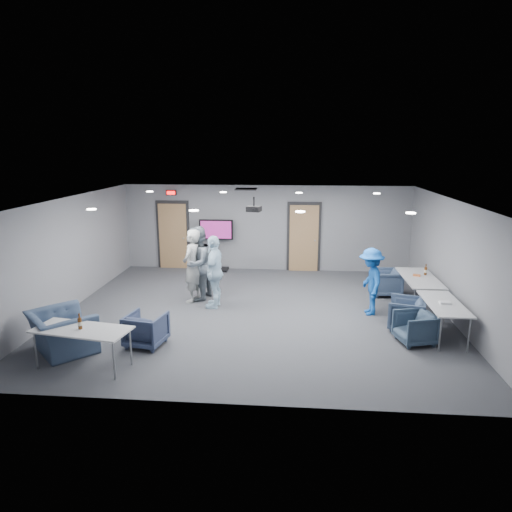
# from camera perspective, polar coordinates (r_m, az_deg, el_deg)

# --- Properties ---
(floor) EXTENTS (9.00, 9.00, 0.00)m
(floor) POSITION_cam_1_polar(r_m,az_deg,el_deg) (10.97, -0.13, -7.10)
(floor) COLOR #3C3E45
(floor) RESTS_ON ground
(ceiling) EXTENTS (9.00, 9.00, 0.00)m
(ceiling) POSITION_cam_1_polar(r_m,az_deg,el_deg) (10.33, -0.14, 7.07)
(ceiling) COLOR white
(ceiling) RESTS_ON wall_back
(wall_back) EXTENTS (9.00, 0.02, 2.70)m
(wall_back) POSITION_cam_1_polar(r_m,az_deg,el_deg) (14.48, 1.26, 3.51)
(wall_back) COLOR slate
(wall_back) RESTS_ON floor
(wall_front) EXTENTS (9.00, 0.02, 2.70)m
(wall_front) POSITION_cam_1_polar(r_m,az_deg,el_deg) (6.77, -3.13, -8.22)
(wall_front) COLOR slate
(wall_front) RESTS_ON floor
(wall_left) EXTENTS (0.02, 8.00, 2.70)m
(wall_left) POSITION_cam_1_polar(r_m,az_deg,el_deg) (11.83, -22.39, 0.23)
(wall_left) COLOR slate
(wall_left) RESTS_ON floor
(wall_right) EXTENTS (0.02, 8.00, 2.70)m
(wall_right) POSITION_cam_1_polar(r_m,az_deg,el_deg) (11.13, 23.62, -0.67)
(wall_right) COLOR slate
(wall_right) RESTS_ON floor
(door_left) EXTENTS (1.06, 0.17, 2.24)m
(door_left) POSITION_cam_1_polar(r_m,az_deg,el_deg) (14.97, -10.31, 2.53)
(door_left) COLOR black
(door_left) RESTS_ON wall_back
(door_right) EXTENTS (1.06, 0.17, 2.24)m
(door_right) POSITION_cam_1_polar(r_m,az_deg,el_deg) (14.46, 5.99, 2.29)
(door_right) COLOR black
(door_right) RESTS_ON wall_back
(exit_sign) EXTENTS (0.32, 0.08, 0.16)m
(exit_sign) POSITION_cam_1_polar(r_m,az_deg,el_deg) (14.76, -10.55, 7.79)
(exit_sign) COLOR black
(exit_sign) RESTS_ON wall_back
(hvac_diffuser) EXTENTS (0.60, 0.60, 0.03)m
(hvac_diffuser) POSITION_cam_1_polar(r_m,az_deg,el_deg) (13.16, -1.25, 8.37)
(hvac_diffuser) COLOR black
(hvac_diffuser) RESTS_ON ceiling
(downlights) EXTENTS (6.18, 3.78, 0.02)m
(downlights) POSITION_cam_1_polar(r_m,az_deg,el_deg) (10.34, -0.14, 6.98)
(downlights) COLOR white
(downlights) RESTS_ON ceiling
(person_a) EXTENTS (0.58, 0.76, 1.87)m
(person_a) POSITION_cam_1_polar(r_m,az_deg,el_deg) (11.61, -7.99, -1.24)
(person_a) COLOR #9DA09E
(person_a) RESTS_ON floor
(person_b) EXTENTS (0.93, 1.08, 1.91)m
(person_b) POSITION_cam_1_polar(r_m,az_deg,el_deg) (11.72, -7.32, -0.95)
(person_b) COLOR slate
(person_b) RESTS_ON floor
(person_c) EXTENTS (0.51, 1.08, 1.79)m
(person_c) POSITION_cam_1_polar(r_m,az_deg,el_deg) (11.15, -5.20, -1.96)
(person_c) COLOR #C0E1F7
(person_c) RESTS_ON floor
(person_d) EXTENTS (0.64, 1.05, 1.59)m
(person_d) POSITION_cam_1_polar(r_m,az_deg,el_deg) (10.99, 14.14, -3.11)
(person_d) COLOR #1950A7
(person_d) RESTS_ON floor
(chair_right_a) EXTENTS (0.79, 0.77, 0.70)m
(chair_right_a) POSITION_cam_1_polar(r_m,az_deg,el_deg) (12.62, 15.91, -3.19)
(chair_right_a) COLOR #3A4A64
(chair_right_a) RESTS_ON floor
(chair_right_b) EXTENTS (0.93, 0.92, 0.69)m
(chair_right_b) POSITION_cam_1_polar(r_m,az_deg,el_deg) (10.44, 18.29, -6.87)
(chair_right_b) COLOR #3A4B65
(chair_right_b) RESTS_ON floor
(chair_right_c) EXTENTS (0.85, 0.83, 0.64)m
(chair_right_c) POSITION_cam_1_polar(r_m,az_deg,el_deg) (9.79, 19.24, -8.48)
(chair_right_c) COLOR #334458
(chair_right_c) RESTS_ON floor
(chair_front_a) EXTENTS (0.83, 0.85, 0.67)m
(chair_front_a) POSITION_cam_1_polar(r_m,az_deg,el_deg) (9.41, -13.58, -8.90)
(chair_front_a) COLOR #353F5C
(chair_front_a) RESTS_ON floor
(chair_front_b) EXTENTS (1.60, 1.60, 0.78)m
(chair_front_b) POSITION_cam_1_polar(r_m,az_deg,el_deg) (9.63, -23.08, -8.72)
(chair_front_b) COLOR #3B4C67
(chair_front_b) RESTS_ON floor
(table_right_a) EXTENTS (0.79, 1.90, 0.73)m
(table_right_a) POSITION_cam_1_polar(r_m,az_deg,el_deg) (11.94, 19.77, -2.71)
(table_right_a) COLOR silver
(table_right_a) RESTS_ON floor
(table_right_b) EXTENTS (0.69, 1.67, 0.73)m
(table_right_b) POSITION_cam_1_polar(r_m,az_deg,el_deg) (10.20, 22.42, -5.70)
(table_right_b) COLOR silver
(table_right_b) RESTS_ON floor
(table_front_left) EXTENTS (1.81, 0.99, 0.73)m
(table_front_left) POSITION_cam_1_polar(r_m,az_deg,el_deg) (8.72, -20.94, -8.78)
(table_front_left) COLOR silver
(table_front_left) RESTS_ON floor
(bottle_front) EXTENTS (0.08, 0.08, 0.29)m
(bottle_front) POSITION_cam_1_polar(r_m,az_deg,el_deg) (8.66, -21.15, -7.85)
(bottle_front) COLOR #502A0D
(bottle_front) RESTS_ON table_front_left
(bottle_right) EXTENTS (0.07, 0.07, 0.28)m
(bottle_right) POSITION_cam_1_polar(r_m,az_deg,el_deg) (12.18, 20.43, -1.76)
(bottle_right) COLOR #502A0D
(bottle_right) RESTS_ON table_right_a
(snack_box) EXTENTS (0.20, 0.17, 0.04)m
(snack_box) POSITION_cam_1_polar(r_m,az_deg,el_deg) (12.02, 19.46, -2.29)
(snack_box) COLOR #CA6532
(snack_box) RESTS_ON table_right_a
(wrapper) EXTENTS (0.21, 0.14, 0.05)m
(wrapper) POSITION_cam_1_polar(r_m,az_deg,el_deg) (10.14, 22.54, -5.40)
(wrapper) COLOR white
(wrapper) RESTS_ON table_right_b
(tv_stand) EXTENTS (1.07, 0.51, 1.64)m
(tv_stand) POSITION_cam_1_polar(r_m,az_deg,el_deg) (14.49, -4.98, 1.78)
(tv_stand) COLOR black
(tv_stand) RESTS_ON floor
(projector) EXTENTS (0.38, 0.35, 0.36)m
(projector) POSITION_cam_1_polar(r_m,az_deg,el_deg) (11.04, -0.26, 5.93)
(projector) COLOR black
(projector) RESTS_ON ceiling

